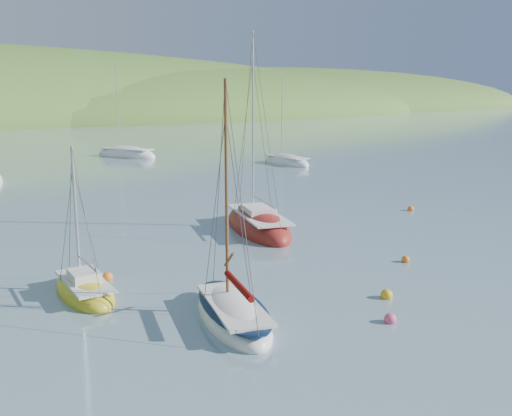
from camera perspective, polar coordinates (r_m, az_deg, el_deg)
ground at (r=22.71m, az=14.72°, el=-9.68°), size 700.00×700.00×0.00m
daysailer_white at (r=20.89m, az=-2.30°, el=-10.58°), size 4.18×6.34×9.16m
sloop_red at (r=33.92m, az=0.20°, el=-1.83°), size 5.91×8.92×12.51m
sailboat_yellow at (r=24.35m, az=-16.77°, el=-7.91°), size 2.62×5.16×6.56m
distant_sloop_b at (r=74.35m, az=-12.83°, el=5.18°), size 6.18×9.47×12.76m
distant_sloop_d at (r=65.06m, az=3.04°, el=4.56°), size 3.25×7.68×10.69m
mooring_buoys at (r=26.94m, az=8.68°, el=-5.77°), size 23.15×11.72×0.49m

